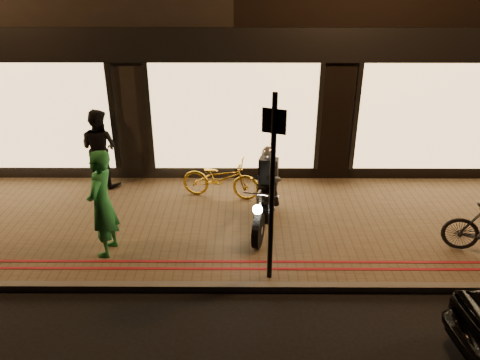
% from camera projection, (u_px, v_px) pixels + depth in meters
% --- Properties ---
extents(ground, '(90.00, 90.00, 0.00)m').
position_uv_depth(ground, '(230.00, 292.00, 7.33)').
color(ground, black).
rests_on(ground, ground).
extents(sidewalk, '(50.00, 4.00, 0.12)m').
position_uv_depth(sidewalk, '(233.00, 224.00, 9.11)').
color(sidewalk, brown).
rests_on(sidewalk, ground).
extents(kerb_stone, '(50.00, 0.14, 0.12)m').
position_uv_depth(kerb_stone, '(230.00, 287.00, 7.34)').
color(kerb_stone, '#59544C').
rests_on(kerb_stone, ground).
extents(red_kerb_lines, '(50.00, 0.26, 0.01)m').
position_uv_depth(red_kerb_lines, '(231.00, 265.00, 7.77)').
color(red_kerb_lines, maroon).
rests_on(red_kerb_lines, sidewalk).
extents(motorcycle, '(0.74, 1.92, 1.59)m').
position_uv_depth(motorcycle, '(266.00, 198.00, 8.65)').
color(motorcycle, black).
rests_on(motorcycle, sidewalk).
extents(sign_post, '(0.34, 0.16, 3.00)m').
position_uv_depth(sign_post, '(272.00, 182.00, 6.79)').
color(sign_post, black).
rests_on(sign_post, sidewalk).
extents(bicycle_gold, '(1.74, 0.90, 0.87)m').
position_uv_depth(bicycle_gold, '(221.00, 178.00, 9.85)').
color(bicycle_gold, gold).
rests_on(bicycle_gold, sidewalk).
extents(person_green, '(0.52, 0.73, 1.88)m').
position_uv_depth(person_green, '(102.00, 204.00, 7.74)').
color(person_green, '#22803B').
rests_on(person_green, sidewalk).
extents(person_dark, '(1.04, 0.93, 1.75)m').
position_uv_depth(person_dark, '(100.00, 148.00, 10.24)').
color(person_dark, black).
rests_on(person_dark, sidewalk).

